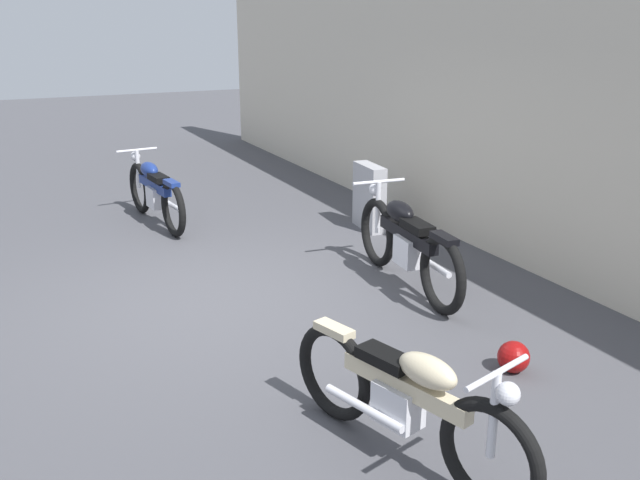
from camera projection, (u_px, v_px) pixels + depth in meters
name	position (u px, v px, depth m)	size (l,w,h in m)	color
ground_plane	(217.00, 302.00, 6.99)	(40.00, 40.00, 0.00)	#47474C
building_wall	(511.00, 118.00, 7.98)	(18.00, 0.30, 3.25)	beige
stone_marker	(369.00, 197.00, 9.27)	(0.64, 0.20, 0.88)	#9E9EA3
helmet	(514.00, 357.00, 5.59)	(0.26, 0.26, 0.26)	maroon
motorcycle_black	(407.00, 243.00, 7.26)	(2.24, 0.63, 1.00)	black
motorcycle_cream	(406.00, 399.00, 4.39)	(1.97, 0.78, 0.91)	black
motorcycle_blue	(155.00, 192.00, 9.50)	(2.10, 0.59, 0.94)	black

